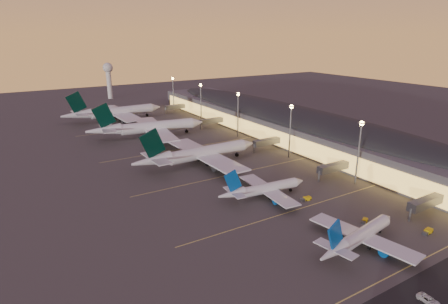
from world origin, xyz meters
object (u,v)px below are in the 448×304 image
at_px(airliner_wide_near, 198,154).
at_px(service_van_c, 429,300).
at_px(airliner_wide_far, 114,112).
at_px(radar_tower, 108,74).
at_px(airliner_narrow_south, 359,237).
at_px(baggage_tug_b, 365,221).
at_px(baggage_tug_a, 428,232).
at_px(baggage_tug_c, 306,199).
at_px(airliner_narrow_north, 263,189).
at_px(airliner_wide_mid, 148,128).

height_order(airliner_wide_near, service_van_c, airliner_wide_near).
height_order(airliner_wide_far, radar_tower, radar_tower).
distance_m(airliner_narrow_south, baggage_tug_b, 16.64).
height_order(radar_tower, service_van_c, radar_tower).
xyz_separation_m(airliner_wide_far, baggage_tug_a, (36.61, -203.46, -5.14)).
bearing_deg(airliner_wide_near, airliner_narrow_south, -87.72).
bearing_deg(radar_tower, airliner_wide_far, -103.79).
relative_size(baggage_tug_a, baggage_tug_c, 1.03).
height_order(airliner_narrow_south, airliner_wide_far, airliner_wide_far).
bearing_deg(airliner_narrow_north, baggage_tug_b, -57.98).
relative_size(airliner_wide_far, baggage_tug_a, 16.14).
height_order(airliner_narrow_south, service_van_c, airliner_narrow_south).
height_order(airliner_wide_near, airliner_wide_mid, airliner_wide_mid).
bearing_deg(baggage_tug_c, baggage_tug_b, -72.30).
xyz_separation_m(airliner_wide_mid, baggage_tug_c, (17.64, -112.69, -5.06)).
relative_size(baggage_tug_c, service_van_c, 0.80).
bearing_deg(baggage_tug_b, airliner_wide_near, 79.66).
relative_size(airliner_wide_far, baggage_tug_c, 16.57).
relative_size(airliner_narrow_north, baggage_tug_b, 9.73).
distance_m(airliner_wide_mid, service_van_c, 167.44).
distance_m(airliner_wide_far, baggage_tug_c, 168.23).
bearing_deg(baggage_tug_c, airliner_narrow_north, 146.83).
xyz_separation_m(baggage_tug_b, baggage_tug_c, (-4.29, 22.15, 0.07)).
xyz_separation_m(airliner_wide_mid, airliner_wide_far, (-4.20, 54.04, 0.09)).
xyz_separation_m(airliner_wide_mid, service_van_c, (3.01, -167.35, -4.88)).
distance_m(baggage_tug_a, service_van_c, 34.43).
distance_m(airliner_narrow_south, airliner_wide_mid, 143.87).
bearing_deg(baggage_tug_b, airliner_narrow_north, 92.29).
relative_size(airliner_narrow_north, airliner_wide_mid, 0.53).
xyz_separation_m(baggage_tug_a, service_van_c, (-29.40, -17.93, 0.17)).
distance_m(airliner_wide_near, baggage_tug_b, 79.46).
distance_m(airliner_narrow_south, airliner_wide_far, 198.06).
distance_m(airliner_narrow_north, baggage_tug_a, 53.96).
relative_size(airliner_narrow_north, service_van_c, 6.90).
bearing_deg(baggage_tug_c, radar_tower, 96.45).
bearing_deg(service_van_c, baggage_tug_c, 78.32).
height_order(airliner_wide_mid, baggage_tug_c, airliner_wide_mid).
bearing_deg(airliner_wide_far, baggage_tug_b, -84.12).
height_order(airliner_narrow_north, baggage_tug_b, airliner_narrow_north).
height_order(airliner_wide_mid, airliner_wide_far, airliner_wide_far).
height_order(baggage_tug_a, baggage_tug_c, baggage_tug_a).
relative_size(airliner_narrow_south, airliner_wide_mid, 0.53).
relative_size(airliner_narrow_south, airliner_wide_far, 0.52).
bearing_deg(service_van_c, airliner_wide_near, 93.61).
xyz_separation_m(airliner_narrow_north, radar_tower, (13.27, 250.88, 18.54)).
relative_size(airliner_wide_far, service_van_c, 13.22).
relative_size(airliner_wide_mid, radar_tower, 2.09).
distance_m(airliner_wide_mid, airliner_wide_far, 54.21).
height_order(airliner_wide_far, baggage_tug_c, airliner_wide_far).
bearing_deg(baggage_tug_b, radar_tower, 66.05).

